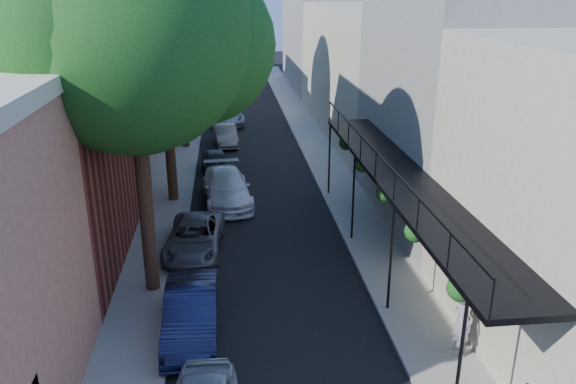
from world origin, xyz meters
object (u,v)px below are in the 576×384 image
object	(u,v)px
parked_car_e	(216,162)
pedestrian	(462,323)
parked_car_c	(194,238)
oak_far	(185,3)
parked_car_b	(191,313)
oak_near	(147,35)
parked_car_f	(226,135)
parked_car_d	(227,188)
oak_mid	(172,40)
parked_car_g	(225,114)

from	to	relation	value
parked_car_e	pedestrian	world-z (taller)	pedestrian
parked_car_c	pedestrian	size ratio (longest dim) A/B	2.26
oak_far	pedestrian	world-z (taller)	oak_far
parked_car_c	parked_car_b	bearing A→B (deg)	-83.65
oak_far	pedestrian	distance (m)	24.12
oak_near	parked_car_b	world-z (taller)	oak_near
oak_near	oak_far	size ratio (longest dim) A/B	0.96
oak_far	parked_car_f	distance (m)	7.91
parked_car_c	pedestrian	world-z (taller)	pedestrian
parked_car_d	oak_far	bearing A→B (deg)	95.93
parked_car_f	pedestrian	distance (m)	22.63
oak_near	oak_mid	size ratio (longest dim) A/B	1.12
pedestrian	parked_car_c	bearing A→B (deg)	41.17
parked_car_f	pedestrian	size ratio (longest dim) A/B	1.96
oak_mid	parked_car_b	world-z (taller)	oak_mid
parked_car_d	pedestrian	distance (m)	13.32
parked_car_e	parked_car_c	bearing A→B (deg)	-101.51
oak_far	parked_car_e	size ratio (longest dim) A/B	3.56
parked_car_d	parked_car_e	bearing A→B (deg)	91.40
oak_near	parked_car_e	size ratio (longest dim) A/B	3.41
oak_mid	parked_car_g	distance (m)	16.39
parked_car_f	parked_car_c	bearing A→B (deg)	-100.05
oak_mid	pedestrian	xyz separation A→B (m)	(7.95, -12.58, -6.01)
oak_near	parked_car_c	world-z (taller)	oak_near
oak_far	parked_car_b	world-z (taller)	oak_far
parked_car_b	pedestrian	distance (m)	7.22
oak_mid	parked_car_b	xyz separation A→B (m)	(0.98, -10.76, -6.39)
parked_car_c	parked_car_d	xyz separation A→B (m)	(1.20, 4.91, 0.12)
parked_car_b	parked_car_c	world-z (taller)	parked_car_b
oak_far	parked_car_f	xyz separation A→B (m)	(1.95, 0.21, -7.66)
oak_near	parked_car_g	size ratio (longest dim) A/B	2.33
parked_car_c	parked_car_f	world-z (taller)	parked_car_f
oak_mid	pedestrian	distance (m)	16.05
oak_far	parked_car_g	xyz separation A→B (m)	(1.95, 5.93, -7.58)
parked_car_c	pedestrian	xyz separation A→B (m)	(7.14, -7.01, 0.46)
oak_far	parked_car_d	size ratio (longest dim) A/B	2.46
parked_car_b	parked_car_e	xyz separation A→B (m)	(0.51, 14.49, -0.10)
oak_mid	pedestrian	size ratio (longest dim) A/B	5.51
oak_mid	parked_car_d	xyz separation A→B (m)	(2.02, -0.66, -6.35)
parked_car_b	parked_car_f	size ratio (longest dim) A/B	1.12
oak_near	oak_mid	distance (m)	8.01
oak_far	parked_car_c	distance (m)	16.52
oak_near	oak_far	xyz separation A→B (m)	(0.01, 17.01, 0.38)
parked_car_f	parked_car_d	bearing A→B (deg)	-95.42
oak_near	parked_car_b	bearing A→B (deg)	-71.62
parked_car_b	parked_car_e	world-z (taller)	parked_car_b
oak_far	parked_car_f	world-z (taller)	oak_far
parked_car_e	parked_car_f	distance (m)	5.54
oak_near	oak_mid	world-z (taller)	oak_near
parked_car_b	pedestrian	size ratio (longest dim) A/B	2.19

